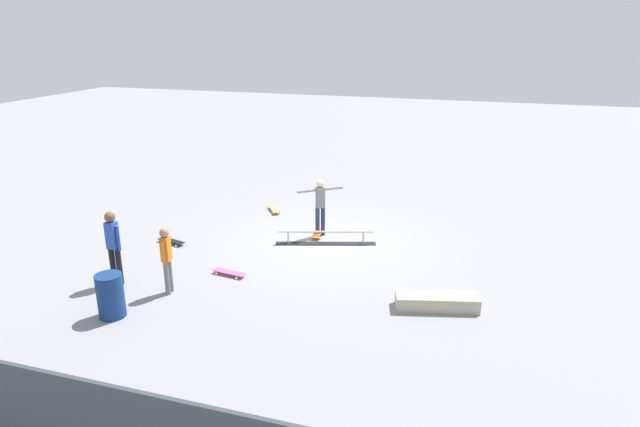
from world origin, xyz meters
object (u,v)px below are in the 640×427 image
loose_skateboard_black (171,241)px  loose_skateboard_natural (274,209)px  skate_ledge (437,302)px  grind_rail (326,238)px  loose_skateboard_pink (229,272)px  skater_main (320,203)px  bystander_orange_shirt (167,257)px  bystander_blue_shirt (113,244)px  trash_bin (111,296)px  skateboard_main (318,233)px

loose_skateboard_black → loose_skateboard_natural: 3.62m
skate_ledge → loose_skateboard_black: 7.18m
grind_rail → loose_skateboard_pink: 2.95m
skater_main → skate_ledge: bearing=-80.4°
skate_ledge → skater_main: size_ratio=1.05×
grind_rail → loose_skateboard_black: grind_rail is taller
skater_main → loose_skateboard_black: 4.04m
grind_rail → skater_main: bearing=-76.7°
bystander_orange_shirt → loose_skateboard_natural: bearing=-7.1°
bystander_blue_shirt → trash_bin: bystander_blue_shirt is taller
grind_rail → skateboard_main: 0.63m
skate_ledge → loose_skateboard_black: skate_ledge is taller
skate_ledge → trash_bin: size_ratio=1.86×
loose_skateboard_pink → bystander_blue_shirt: bearing=35.4°
grind_rail → loose_skateboard_pink: bearing=41.1°
skater_main → trash_bin: bearing=-153.0°
bystander_orange_shirt → skate_ledge: bearing=-85.9°
skate_ledge → loose_skateboard_pink: size_ratio=2.02×
loose_skateboard_black → trash_bin: (-0.97, 3.70, 0.37)m
skate_ledge → trash_bin: bearing=20.2°
skateboard_main → loose_skateboard_black: bearing=108.1°
skater_main → bystander_blue_shirt: bearing=-166.8°
skater_main → loose_skateboard_natural: (1.97, -1.51, -0.84)m
grind_rail → loose_skateboard_natural: (2.29, -2.06, -0.08)m
bystander_blue_shirt → loose_skateboard_pink: bearing=28.8°
bystander_orange_shirt → loose_skateboard_pink: (-0.83, -1.17, -0.76)m
loose_skateboard_pink → trash_bin: size_ratio=0.92×
grind_rail → skater_main: (0.32, -0.55, 0.76)m
loose_skateboard_pink → loose_skateboard_natural: (0.74, -4.56, 0.00)m
skate_ledge → grind_rail: bearing=-40.2°
skater_main → bystander_orange_shirt: 4.70m
bystander_blue_shirt → loose_skateboard_black: (0.15, -2.43, -0.88)m
loose_skateboard_natural → grind_rail: bearing=-167.0°
loose_skateboard_black → bystander_orange_shirt: bearing=134.3°
bystander_orange_shirt → loose_skateboard_black: (1.49, -2.48, -0.76)m
bystander_orange_shirt → loose_skateboard_black: bearing=24.8°
bystander_orange_shirt → trash_bin: 1.38m
skateboard_main → trash_bin: trash_bin is taller
bystander_blue_shirt → grind_rail: bearing=45.6°
bystander_blue_shirt → loose_skateboard_black: 2.59m
grind_rail → loose_skateboard_natural: size_ratio=3.34×
skater_main → loose_skateboard_natural: bearing=104.8°
bystander_orange_shirt → loose_skateboard_natural: 5.78m
skater_main → loose_skateboard_black: (3.54, 1.75, -0.84)m
loose_skateboard_black → skateboard_main: bearing=-140.8°
bystander_blue_shirt → loose_skateboard_natural: 5.93m
loose_skateboard_black → trash_bin: trash_bin is taller
skate_ledge → bystander_blue_shirt: bystander_blue_shirt is taller
bystander_orange_shirt → trash_bin: bystander_orange_shirt is taller
loose_skateboard_black → skater_main: bearing=-140.4°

